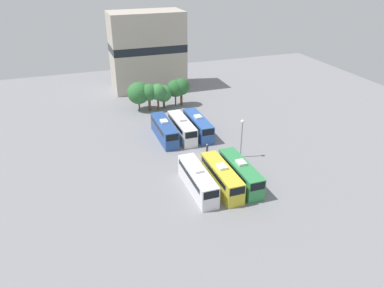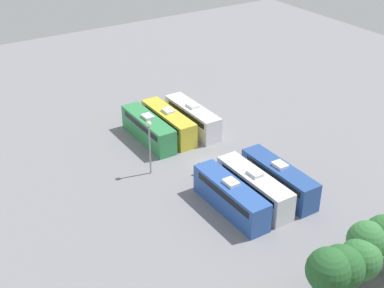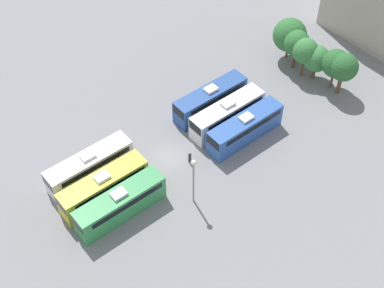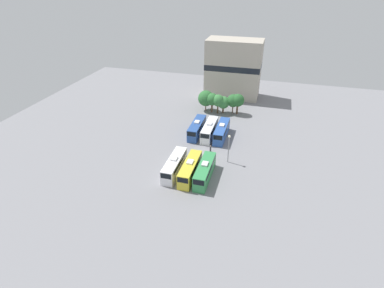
# 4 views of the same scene
# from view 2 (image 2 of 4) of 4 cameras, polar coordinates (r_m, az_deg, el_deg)

# --- Properties ---
(ground_plane) EXTENTS (115.77, 115.77, 0.00)m
(ground_plane) POSITION_cam_2_polar(r_m,az_deg,el_deg) (63.83, 1.68, -2.16)
(ground_plane) COLOR gray
(bus_0) EXTENTS (2.49, 10.29, 3.61)m
(bus_0) POSITION_cam_2_polar(r_m,az_deg,el_deg) (70.98, 0.06, 2.91)
(bus_0) COLOR silver
(bus_0) RESTS_ON ground_plane
(bus_1) EXTENTS (2.49, 10.29, 3.61)m
(bus_1) POSITION_cam_2_polar(r_m,az_deg,el_deg) (69.66, -2.52, 2.34)
(bus_1) COLOR gold
(bus_1) RESTS_ON ground_plane
(bus_2) EXTENTS (2.49, 10.29, 3.61)m
(bus_2) POSITION_cam_2_polar(r_m,az_deg,el_deg) (68.28, -4.67, 1.69)
(bus_2) COLOR #338C4C
(bus_2) RESTS_ON ground_plane
(bus_3) EXTENTS (2.49, 10.29, 3.61)m
(bus_3) POSITION_cam_2_polar(r_m,az_deg,el_deg) (58.66, 9.27, -3.59)
(bus_3) COLOR #284C93
(bus_3) RESTS_ON ground_plane
(bus_4) EXTENTS (2.49, 10.29, 3.61)m
(bus_4) POSITION_cam_2_polar(r_m,az_deg,el_deg) (56.86, 6.66, -4.54)
(bus_4) COLOR silver
(bus_4) RESTS_ON ground_plane
(bus_5) EXTENTS (2.49, 10.29, 3.61)m
(bus_5) POSITION_cam_2_polar(r_m,az_deg,el_deg) (55.19, 4.14, -5.55)
(bus_5) COLOR #2D56A8
(bus_5) RESTS_ON ground_plane
(worker_person) EXTENTS (0.36, 0.36, 1.63)m
(worker_person) POSITION_cam_2_polar(r_m,az_deg,el_deg) (61.52, 0.81, -2.63)
(worker_person) COLOR #333338
(worker_person) RESTS_ON ground_plane
(light_pole) EXTENTS (0.60, 0.60, 6.70)m
(light_pole) POSITION_cam_2_polar(r_m,az_deg,el_deg) (59.97, -4.57, 0.66)
(light_pole) COLOR gray
(light_pole) RESTS_ON ground_plane
(tree_2) EXTENTS (3.49, 3.49, 5.78)m
(tree_2) POSITION_cam_2_polar(r_m,az_deg,el_deg) (48.14, 18.17, -9.82)
(tree_2) COLOR brown
(tree_2) RESTS_ON ground_plane
(tree_3) EXTENTS (3.61, 3.61, 5.08)m
(tree_3) POSITION_cam_2_polar(r_m,az_deg,el_deg) (47.32, 17.52, -11.64)
(tree_3) COLOR brown
(tree_3) RESTS_ON ground_plane
(tree_4) EXTENTS (3.75, 3.75, 5.87)m
(tree_4) POSITION_cam_2_polar(r_m,az_deg,el_deg) (44.94, 15.64, -12.59)
(tree_4) COLOR brown
(tree_4) RESTS_ON ground_plane
(tree_5) EXTENTS (3.70, 3.70, 6.13)m
(tree_5) POSITION_cam_2_polar(r_m,az_deg,el_deg) (44.04, 14.38, -12.97)
(tree_5) COLOR brown
(tree_5) RESTS_ON ground_plane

